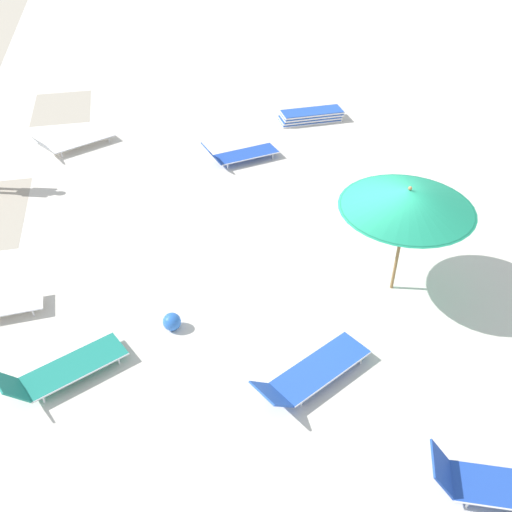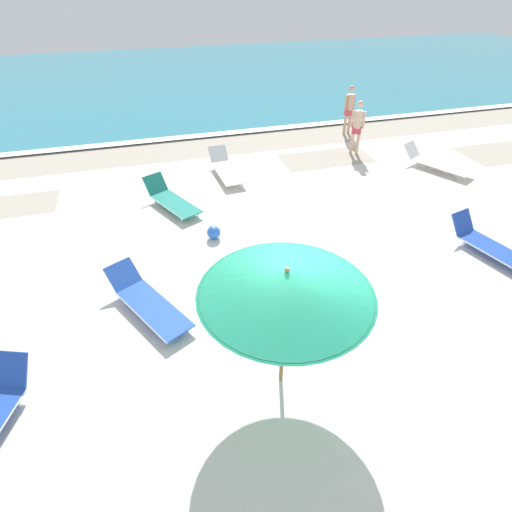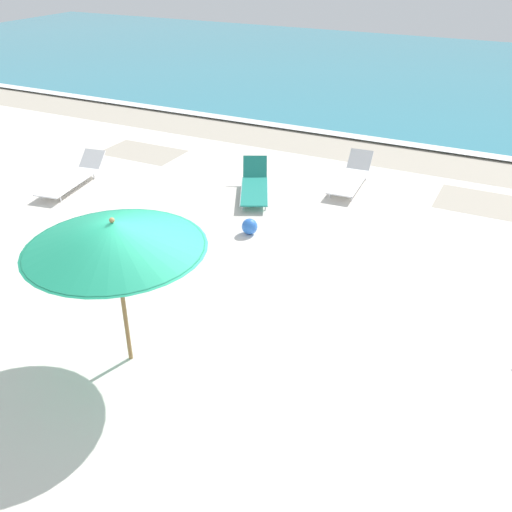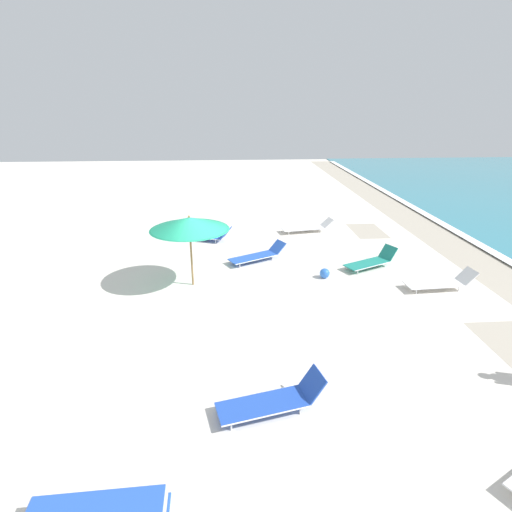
# 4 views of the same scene
# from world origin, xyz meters

# --- Properties ---
(ground_plane) EXTENTS (60.00, 60.00, 0.16)m
(ground_plane) POSITION_xyz_m (0.00, 0.01, -0.08)
(ground_plane) COLOR silver
(ocean_water) EXTENTS (60.00, 20.01, 0.07)m
(ocean_water) POSITION_xyz_m (0.00, 20.05, 0.03)
(ocean_water) COLOR teal
(ocean_water) RESTS_ON ground_plane
(beach_umbrella) EXTENTS (2.38, 2.38, 2.25)m
(beach_umbrella) POSITION_xyz_m (-0.87, -0.94, 2.00)
(beach_umbrella) COLOR olive
(beach_umbrella) RESTS_ON ground_plane
(sun_lounger_near_water_right) EXTENTS (0.74, 2.16, 0.59)m
(sun_lounger_near_water_right) POSITION_xyz_m (-0.06, 6.67, 0.22)
(sun_lounger_near_water_right) COLOR white
(sun_lounger_near_water_right) RESTS_ON ground_plane
(sun_lounger_mid_beach_solo) EXTENTS (0.98, 2.35, 0.54)m
(sun_lounger_mid_beach_solo) POSITION_xyz_m (-6.08, 3.69, 0.21)
(sun_lounger_mid_beach_solo) COLOR white
(sun_lounger_mid_beach_solo) RESTS_ON ground_plane
(sun_lounger_mid_beach_pair_a) EXTENTS (1.55, 2.19, 0.56)m
(sun_lounger_mid_beach_pair_a) POSITION_xyz_m (-2.78, 1.25, 0.21)
(sun_lounger_mid_beach_pair_a) COLOR blue
(sun_lounger_mid_beach_pair_a) RESTS_ON ground_plane
(sun_lounger_mid_beach_pair_b) EXTENTS (1.40, 2.04, 0.63)m
(sun_lounger_mid_beach_pair_b) POSITION_xyz_m (-1.90, 5.14, 0.22)
(sun_lounger_mid_beach_pair_b) COLOR #1E8475
(sun_lounger_mid_beach_pair_b) RESTS_ON ground_plane
(beach_ball) EXTENTS (0.33, 0.33, 0.33)m
(beach_ball) POSITION_xyz_m (-1.10, 3.31, 0.16)
(beach_ball) COLOR blue
(beach_ball) RESTS_ON ground_plane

